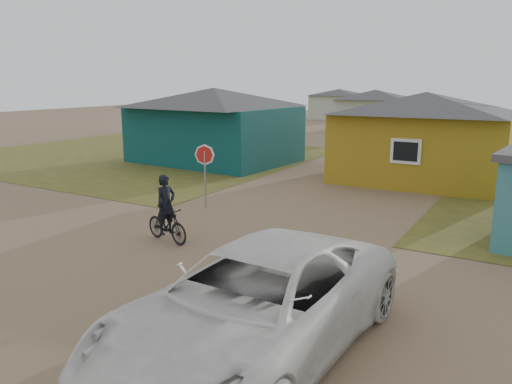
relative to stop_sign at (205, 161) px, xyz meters
The scene contains 9 objects.
ground 6.01m from the stop_sign, 59.72° to the right, with size 120.00×120.00×0.00m, color #7F6449.
grass_nw 13.77m from the stop_sign, 144.16° to the left, with size 20.00×18.00×0.00m, color brown.
house_teal 10.18m from the stop_sign, 123.28° to the left, with size 8.93×7.08×4.00m.
house_yellow 10.51m from the stop_sign, 58.98° to the left, with size 7.72×6.76×3.90m.
house_pale_west 29.17m from the stop_sign, 96.07° to the left, with size 7.04×6.15×3.60m.
house_pale_north 42.48m from the stop_sign, 105.13° to the left, with size 6.28×5.81×3.40m.
stop_sign is the anchor object (origin of this frame).
cyclist 4.06m from the stop_sign, 69.51° to the right, with size 1.73×0.81×1.89m.
vehicle 9.92m from the stop_sign, 49.07° to the right, with size 2.92×6.34×1.76m, color white.
Camera 1 is at (7.34, -8.87, 4.40)m, focal length 35.00 mm.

